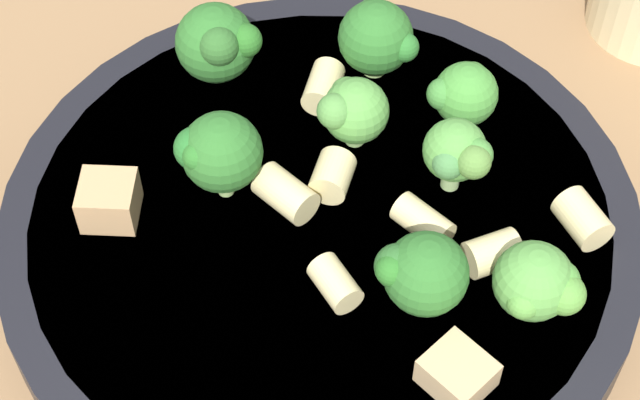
% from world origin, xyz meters
% --- Properties ---
extents(ground_plane, '(2.00, 2.00, 0.00)m').
position_xyz_m(ground_plane, '(0.00, 0.00, 0.00)').
color(ground_plane, '#936D47').
extents(pasta_bowl, '(0.28, 0.28, 0.03)m').
position_xyz_m(pasta_bowl, '(0.00, 0.00, 0.02)').
color(pasta_bowl, black).
rests_on(pasta_bowl, ground_plane).
extents(broccoli_floret_0, '(0.04, 0.04, 0.04)m').
position_xyz_m(broccoli_floret_0, '(-0.05, -0.08, 0.06)').
color(broccoli_floret_0, '#93B766').
rests_on(broccoli_floret_0, pasta_bowl).
extents(broccoli_floret_1, '(0.04, 0.04, 0.04)m').
position_xyz_m(broccoli_floret_1, '(0.04, -0.02, 0.06)').
color(broccoli_floret_1, '#93B766').
rests_on(broccoli_floret_1, pasta_bowl).
extents(broccoli_floret_2, '(0.03, 0.03, 0.04)m').
position_xyz_m(broccoli_floret_2, '(-0.07, 0.07, 0.06)').
color(broccoli_floret_2, '#9EC175').
rests_on(broccoli_floret_2, pasta_bowl).
extents(broccoli_floret_3, '(0.04, 0.04, 0.04)m').
position_xyz_m(broccoli_floret_3, '(0.02, -0.09, 0.06)').
color(broccoli_floret_3, '#84AD60').
rests_on(broccoli_floret_3, pasta_bowl).
extents(broccoli_floret_4, '(0.03, 0.03, 0.03)m').
position_xyz_m(broccoli_floret_4, '(-0.08, -0.03, 0.05)').
color(broccoli_floret_4, '#9EC175').
rests_on(broccoli_floret_4, pasta_bowl).
extents(broccoli_floret_5, '(0.03, 0.03, 0.04)m').
position_xyz_m(broccoli_floret_5, '(-0.06, 0.00, 0.06)').
color(broccoli_floret_5, '#9EC175').
rests_on(broccoli_floret_5, pasta_bowl).
extents(broccoli_floret_6, '(0.03, 0.03, 0.04)m').
position_xyz_m(broccoli_floret_6, '(-0.03, -0.04, 0.06)').
color(broccoli_floret_6, '#84AD60').
rests_on(broccoli_floret_6, pasta_bowl).
extents(broccoli_floret_7, '(0.04, 0.03, 0.04)m').
position_xyz_m(broccoli_floret_7, '(-0.02, 0.06, 0.06)').
color(broccoli_floret_7, '#84AD60').
rests_on(broccoli_floret_7, pasta_bowl).
extents(rigatoni_0, '(0.02, 0.02, 0.02)m').
position_xyz_m(rigatoni_0, '(-0.06, 0.05, 0.04)').
color(rigatoni_0, beige).
rests_on(rigatoni_0, pasta_bowl).
extents(rigatoni_1, '(0.03, 0.03, 0.02)m').
position_xyz_m(rigatoni_1, '(0.01, -0.01, 0.04)').
color(rigatoni_1, beige).
rests_on(rigatoni_1, pasta_bowl).
extents(rigatoni_2, '(0.03, 0.03, 0.02)m').
position_xyz_m(rigatoni_2, '(-0.01, -0.01, 0.04)').
color(rigatoni_2, beige).
rests_on(rigatoni_2, pasta_bowl).
extents(rigatoni_3, '(0.02, 0.03, 0.02)m').
position_xyz_m(rigatoni_3, '(-0.11, 0.04, 0.04)').
color(rigatoni_3, beige).
rests_on(rigatoni_3, pasta_bowl).
extents(rigatoni_4, '(0.02, 0.03, 0.01)m').
position_xyz_m(rigatoni_4, '(-0.04, 0.02, 0.04)').
color(rigatoni_4, beige).
rests_on(rigatoni_4, pasta_bowl).
extents(rigatoni_5, '(0.03, 0.03, 0.02)m').
position_xyz_m(rigatoni_5, '(-0.02, -0.07, 0.04)').
color(rigatoni_5, beige).
rests_on(rigatoni_5, pasta_bowl).
extents(rigatoni_6, '(0.02, 0.03, 0.01)m').
position_xyz_m(rigatoni_6, '(0.01, 0.04, 0.04)').
color(rigatoni_6, beige).
rests_on(rigatoni_6, pasta_bowl).
extents(chicken_chunk_0, '(0.03, 0.03, 0.01)m').
position_xyz_m(chicken_chunk_0, '(-0.03, 0.09, 0.04)').
color(chicken_chunk_0, tan).
rests_on(chicken_chunk_0, pasta_bowl).
extents(chicken_chunk_1, '(0.03, 0.03, 0.02)m').
position_xyz_m(chicken_chunk_1, '(0.09, -0.02, 0.04)').
color(chicken_chunk_1, tan).
rests_on(chicken_chunk_1, pasta_bowl).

